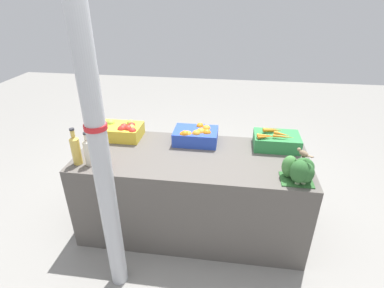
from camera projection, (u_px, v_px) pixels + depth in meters
ground_plane at (192, 225)px, 2.76m from camera, size 10.00×10.00×0.00m
market_table at (192, 192)px, 2.59m from camera, size 1.86×0.77×0.74m
support_pole at (98, 144)px, 1.72m from camera, size 0.13×0.13×2.28m
apple_crate at (122, 130)px, 2.66m from camera, size 0.37×0.26×0.15m
orange_crate at (196, 135)px, 2.58m from camera, size 0.37×0.26×0.15m
carrot_crate at (276, 141)px, 2.51m from camera, size 0.37×0.26×0.16m
broccoli_pile at (301, 170)px, 2.05m from camera, size 0.23×0.22×0.19m
juice_bottle_golden at (76, 149)px, 2.25m from camera, size 0.07×0.07×0.30m
juice_bottle_cloudy at (89, 151)px, 2.24m from camera, size 0.07×0.07×0.27m
juice_bottle_ruby at (104, 153)px, 2.23m from camera, size 0.07×0.07×0.25m
sparrow_bird at (303, 153)px, 2.01m from camera, size 0.09×0.11×0.05m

